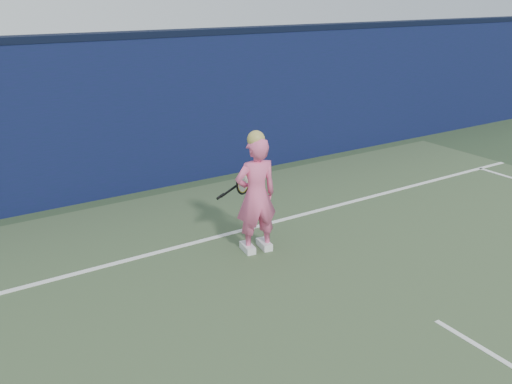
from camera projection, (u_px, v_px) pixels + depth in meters
backstop_wall at (193, 109)px, 9.48m from camera, size 24.00×0.40×2.50m
wall_cap at (190, 32)px, 9.03m from camera, size 24.00×0.42×0.10m
player at (256, 195)px, 6.85m from camera, size 0.60×0.44×1.61m
racket at (241, 184)px, 7.28m from camera, size 0.59×0.19×0.32m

